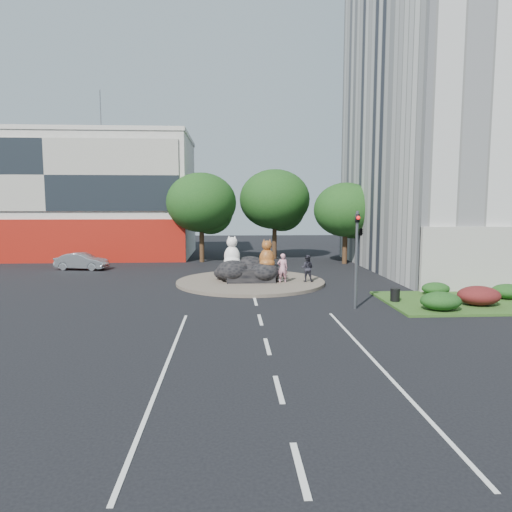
# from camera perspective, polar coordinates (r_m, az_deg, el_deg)

# --- Properties ---
(ground) EXTENTS (120.00, 120.00, 0.00)m
(ground) POSITION_cam_1_polar(r_m,az_deg,el_deg) (21.25, 0.53, -8.00)
(ground) COLOR black
(ground) RESTS_ON ground
(roundabout_island) EXTENTS (10.00, 10.00, 0.20)m
(roundabout_island) POSITION_cam_1_polar(r_m,az_deg,el_deg) (31.01, -0.69, -3.24)
(roundabout_island) COLOR brown
(roundabout_island) RESTS_ON ground
(rock_plinth) EXTENTS (3.20, 2.60, 0.90)m
(rock_plinth) POSITION_cam_1_polar(r_m,az_deg,el_deg) (30.92, -0.70, -2.24)
(rock_plinth) COLOR black
(rock_plinth) RESTS_ON roundabout_island
(shophouse_block) EXTENTS (25.20, 12.30, 17.40)m
(shophouse_block) POSITION_cam_1_polar(r_m,az_deg,el_deg) (51.24, -22.38, 6.90)
(shophouse_block) COLOR silver
(shophouse_block) RESTS_ON ground
(office_tower) EXTENTS (20.00, 20.00, 35.00)m
(office_tower) POSITION_cam_1_polar(r_m,az_deg,el_deg) (44.07, 28.05, 21.75)
(office_tower) COLOR silver
(office_tower) RESTS_ON ground
(grass_verge) EXTENTS (10.00, 6.00, 0.12)m
(grass_verge) POSITION_cam_1_polar(r_m,az_deg,el_deg) (27.57, 25.93, -5.18)
(grass_verge) COLOR #2A4A18
(grass_verge) RESTS_ON ground
(tree_left) EXTENTS (6.46, 6.46, 8.27)m
(tree_left) POSITION_cam_1_polar(r_m,az_deg,el_deg) (42.68, -6.75, 6.28)
(tree_left) COLOR #382314
(tree_left) RESTS_ON ground
(tree_mid) EXTENTS (6.84, 6.84, 8.76)m
(tree_mid) POSITION_cam_1_polar(r_m,az_deg,el_deg) (44.83, 2.43, 6.71)
(tree_mid) COLOR #382314
(tree_mid) RESTS_ON ground
(tree_right) EXTENTS (5.70, 5.70, 7.30)m
(tree_right) POSITION_cam_1_polar(r_m,az_deg,el_deg) (41.93, 11.19, 5.36)
(tree_right) COLOR #382314
(tree_right) RESTS_ON ground
(hedge_near_green) EXTENTS (2.00, 1.60, 0.90)m
(hedge_near_green) POSITION_cam_1_polar(r_m,az_deg,el_deg) (24.37, 22.09, -5.23)
(hedge_near_green) COLOR #133A12
(hedge_near_green) RESTS_ON grass_verge
(hedge_red) EXTENTS (2.20, 1.76, 0.99)m
(hedge_red) POSITION_cam_1_polar(r_m,az_deg,el_deg) (26.37, 26.09, -4.46)
(hedge_red) COLOR #441212
(hedge_red) RESTS_ON grass_verge
(hedge_mid_green) EXTENTS (1.80, 1.44, 0.81)m
(hedge_mid_green) POSITION_cam_1_polar(r_m,az_deg,el_deg) (28.93, 28.96, -3.88)
(hedge_mid_green) COLOR #133A12
(hedge_mid_green) RESTS_ON grass_verge
(hedge_back_green) EXTENTS (1.60, 1.28, 0.72)m
(hedge_back_green) POSITION_cam_1_polar(r_m,az_deg,el_deg) (28.39, 21.55, -3.80)
(hedge_back_green) COLOR #133A12
(hedge_back_green) RESTS_ON grass_verge
(traffic_light) EXTENTS (0.44, 1.24, 5.00)m
(traffic_light) POSITION_cam_1_polar(r_m,az_deg,el_deg) (23.51, 12.71, 2.18)
(traffic_light) COLOR #595B60
(traffic_light) RESTS_ON ground
(street_lamp) EXTENTS (2.34, 0.22, 8.06)m
(street_lamp) POSITION_cam_1_polar(r_m,az_deg,el_deg) (31.88, 23.23, 4.56)
(street_lamp) COLOR #595B60
(street_lamp) RESTS_ON ground
(cat_white) EXTENTS (1.60, 1.51, 2.13)m
(cat_white) POSITION_cam_1_polar(r_m,az_deg,el_deg) (31.11, -3.02, 0.62)
(cat_white) COLOR white
(cat_white) RESTS_ON rock_plinth
(cat_tabby) EXTENTS (1.20, 1.04, 1.94)m
(cat_tabby) POSITION_cam_1_polar(r_m,az_deg,el_deg) (30.32, 1.37, 0.30)
(cat_tabby) COLOR #A46122
(cat_tabby) RESTS_ON rock_plinth
(kitten_calico) EXTENTS (0.53, 0.47, 0.83)m
(kitten_calico) POSITION_cam_1_polar(r_m,az_deg,el_deg) (30.21, -3.37, -2.52)
(kitten_calico) COLOR beige
(kitten_calico) RESTS_ON roundabout_island
(kitten_white) EXTENTS (0.60, 0.59, 0.76)m
(kitten_white) POSITION_cam_1_polar(r_m,az_deg,el_deg) (30.45, 3.01, -2.52)
(kitten_white) COLOR silver
(kitten_white) RESTS_ON roundabout_island
(pedestrian_pink) EXTENTS (0.71, 0.47, 1.92)m
(pedestrian_pink) POSITION_cam_1_polar(r_m,az_deg,el_deg) (30.10, 3.34, -1.50)
(pedestrian_pink) COLOR pink
(pedestrian_pink) RESTS_ON roundabout_island
(pedestrian_dark) EXTENTS (1.02, 0.89, 1.79)m
(pedestrian_dark) POSITION_cam_1_polar(r_m,az_deg,el_deg) (30.57, 6.42, -1.53)
(pedestrian_dark) COLOR #212129
(pedestrian_dark) RESTS_ON roundabout_island
(parked_car) EXTENTS (4.42, 2.24, 1.39)m
(parked_car) POSITION_cam_1_polar(r_m,az_deg,el_deg) (40.09, -20.95, -0.62)
(parked_car) COLOR #A8ACB0
(parked_car) RESTS_ON ground
(litter_bin) EXTENTS (0.67, 0.67, 0.69)m
(litter_bin) POSITION_cam_1_polar(r_m,az_deg,el_deg) (25.76, 16.99, -4.67)
(litter_bin) COLOR black
(litter_bin) RESTS_ON grass_verge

